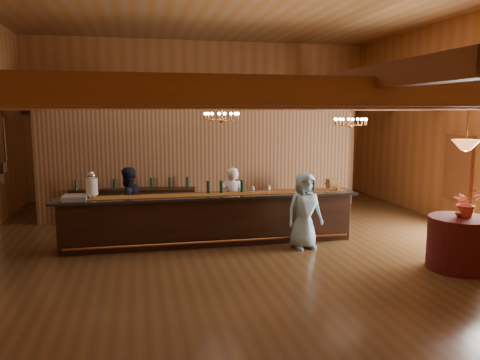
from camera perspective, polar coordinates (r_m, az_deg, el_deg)
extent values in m
plane|color=#4F3218|center=(10.43, 0.94, -8.51)|extent=(14.00, 14.00, 0.00)
cube|color=#AA673A|center=(16.88, -4.56, 7.34)|extent=(12.00, 0.10, 5.50)
cube|color=brown|center=(4.81, 16.55, 10.26)|extent=(11.90, 0.20, 0.28)
cube|color=brown|center=(7.11, 6.66, 9.77)|extent=(11.90, 0.20, 0.28)
cube|color=brown|center=(9.50, 1.69, 9.41)|extent=(11.90, 0.20, 0.28)
cube|color=brown|center=(11.94, -1.26, 9.17)|extent=(11.90, 0.20, 0.28)
cube|color=brown|center=(14.41, -3.21, 8.99)|extent=(11.90, 0.20, 0.28)
cube|color=brown|center=(16.68, -4.48, 8.87)|extent=(11.90, 0.20, 0.28)
cube|color=brown|center=(9.97, -25.45, 9.38)|extent=(0.18, 13.90, 0.22)
cube|color=brown|center=(9.99, 0.99, 10.16)|extent=(0.18, 13.90, 0.22)
cube|color=brown|center=(11.87, 22.93, 9.21)|extent=(0.18, 13.90, 0.22)
cube|color=brown|center=(14.45, -21.06, 2.10)|extent=(0.20, 0.20, 3.20)
cube|color=brown|center=(15.83, 13.17, 2.92)|extent=(0.20, 0.20, 3.20)
cube|color=brown|center=(13.42, -4.57, 1.98)|extent=(9.00, 0.18, 3.10)
cube|color=white|center=(13.61, 25.08, 1.32)|extent=(0.12, 1.05, 1.75)
cube|color=black|center=(15.76, -0.12, -0.73)|extent=(1.20, 0.60, 1.10)
cube|color=olive|center=(15.42, -11.08, -1.27)|extent=(1.00, 0.60, 1.00)
cube|color=black|center=(10.79, -3.69, -4.95)|extent=(6.57, 0.81, 1.09)
cube|color=black|center=(10.67, -3.72, -1.95)|extent=(6.90, 0.96, 0.05)
cube|color=maroon|center=(10.67, -3.72, -1.77)|extent=(6.46, 0.53, 0.01)
cylinder|color=#A06030|center=(10.47, -3.30, -7.53)|extent=(6.34, 0.15, 0.05)
cylinder|color=silver|center=(10.68, -17.58, -1.94)|extent=(0.18, 0.18, 0.08)
cylinder|color=silver|center=(10.65, -17.63, -0.78)|extent=(0.26, 0.26, 0.36)
sphere|color=silver|center=(10.61, -17.69, 0.56)|extent=(0.18, 0.18, 0.18)
cube|color=gray|center=(10.62, -19.48, -2.04)|extent=(0.50, 0.50, 0.10)
cube|color=olive|center=(11.31, 10.58, -0.58)|extent=(0.06, 0.06, 0.30)
cube|color=olive|center=(11.42, 11.87, -0.54)|extent=(0.06, 0.06, 0.30)
cylinder|color=olive|center=(11.36, 11.23, -0.41)|extent=(0.24, 0.24, 0.24)
cylinder|color=black|center=(10.77, -3.89, -0.90)|extent=(0.07, 0.07, 0.30)
cylinder|color=black|center=(10.81, -2.32, -0.85)|extent=(0.07, 0.07, 0.30)
cylinder|color=black|center=(10.90, 0.23, -0.77)|extent=(0.07, 0.07, 0.30)
cube|color=black|center=(13.17, -12.81, -3.06)|extent=(3.40, 1.08, 0.95)
cylinder|color=#380B13|center=(10.01, 25.15, -6.99)|extent=(1.18, 1.18, 1.02)
cylinder|color=#A06030|center=(10.85, -2.24, 8.27)|extent=(0.02, 0.02, 0.37)
sphere|color=#A06030|center=(10.86, -2.24, 7.29)|extent=(0.12, 0.12, 0.12)
torus|color=#A06030|center=(10.85, -2.24, 7.81)|extent=(0.80, 0.80, 0.04)
cylinder|color=#A06030|center=(12.05, 13.34, 7.72)|extent=(0.02, 0.02, 0.51)
sphere|color=#A06030|center=(12.05, 13.30, 6.50)|extent=(0.12, 0.12, 0.12)
torus|color=#A06030|center=(12.05, 13.31, 6.98)|extent=(0.80, 0.80, 0.04)
cylinder|color=#A06030|center=(9.70, 25.98, 6.21)|extent=(0.02, 0.02, 0.80)
cone|color=#CF7137|center=(9.72, 25.83, 3.85)|extent=(0.52, 0.52, 0.20)
imported|color=white|center=(11.55, -0.98, -2.58)|extent=(0.66, 0.48, 1.68)
imported|color=black|center=(11.41, -13.52, -2.81)|extent=(1.07, 1.03, 1.73)
imported|color=#87B7C9|center=(10.48, 7.87, -3.72)|extent=(0.89, 0.63, 1.70)
imported|color=#306321|center=(13.29, 7.10, -2.19)|extent=(0.76, 0.66, 1.23)
imported|color=#C4452B|center=(9.91, 25.88, -2.52)|extent=(0.55, 0.49, 0.56)
imported|color=#A06030|center=(9.87, 25.31, -3.25)|extent=(0.18, 0.18, 0.31)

